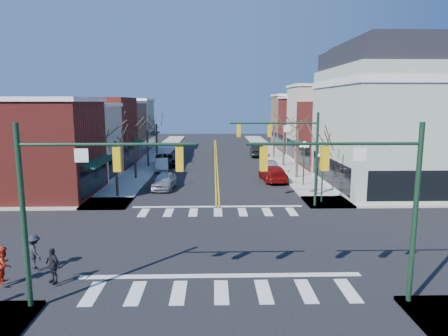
{
  "coord_description": "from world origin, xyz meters",
  "views": [
    {
      "loc": [
        -0.3,
        -21.95,
        7.91
      ],
      "look_at": [
        0.51,
        9.05,
        2.8
      ],
      "focal_mm": 32.0,
      "sensor_mm": 36.0,
      "label": 1
    }
  ],
  "objects": [
    {
      "name": "lamppost_corner",
      "position": [
        8.2,
        8.5,
        2.96
      ],
      "size": [
        0.36,
        0.36,
        4.33
      ],
      "color": "#14331E",
      "rests_on": "ground"
    },
    {
      "name": "tree_left_a",
      "position": [
        -8.4,
        11.0,
        2.38
      ],
      "size": [
        0.24,
        0.24,
        4.76
      ],
      "primitive_type": "cylinder",
      "color": "#382B21",
      "rests_on": "ground"
    },
    {
      "name": "bldg_left_brick_b",
      "position": [
        -15.5,
        27.5,
        4.25
      ],
      "size": [
        10.0,
        9.0,
        8.5
      ],
      "primitive_type": "cube",
      "color": "maroon",
      "rests_on": "ground"
    },
    {
      "name": "tree_right_a",
      "position": [
        8.4,
        11.0,
        2.31
      ],
      "size": [
        0.24,
        0.24,
        4.62
      ],
      "primitive_type": "cylinder",
      "color": "#382B21",
      "rests_on": "ground"
    },
    {
      "name": "traffic_mast_near_left",
      "position": [
        -5.55,
        -7.4,
        4.71
      ],
      "size": [
        6.6,
        0.28,
        7.2
      ],
      "color": "#14331E",
      "rests_on": "ground"
    },
    {
      "name": "bldg_right_brick_a",
      "position": [
        15.5,
        25.75,
        4.0
      ],
      "size": [
        10.0,
        8.5,
        8.0
      ],
      "primitive_type": "cube",
      "color": "maroon",
      "rests_on": "ground"
    },
    {
      "name": "sidewalk_left",
      "position": [
        -8.75,
        20.0,
        0.07
      ],
      "size": [
        3.5,
        70.0,
        0.15
      ],
      "primitive_type": "cube",
      "color": "#9E9B93",
      "rests_on": "ground"
    },
    {
      "name": "lamppost_midblock",
      "position": [
        8.2,
        15.0,
        2.96
      ],
      "size": [
        0.36,
        0.36,
        4.33
      ],
      "color": "#14331E",
      "rests_on": "ground"
    },
    {
      "name": "car_left_mid",
      "position": [
        -6.4,
        24.31,
        0.7
      ],
      "size": [
        2.05,
        4.43,
        1.41
      ],
      "primitive_type": "imported",
      "rotation": [
        0.0,
        0.0,
        0.14
      ],
      "color": "silver",
      "rests_on": "ground"
    },
    {
      "name": "car_right_near",
      "position": [
        5.72,
        17.68,
        0.8
      ],
      "size": [
        2.6,
        5.64,
        1.6
      ],
      "primitive_type": "imported",
      "rotation": [
        0.0,
        0.0,
        3.21
      ],
      "color": "maroon",
      "rests_on": "ground"
    },
    {
      "name": "bldg_right_stucco",
      "position": [
        15.5,
        33.5,
        5.0
      ],
      "size": [
        10.0,
        7.0,
        10.0
      ],
      "primitive_type": "cube",
      "color": "#B9B099",
      "rests_on": "ground"
    },
    {
      "name": "bldg_left_stucco_b",
      "position": [
        -15.5,
        43.5,
        4.1
      ],
      "size": [
        10.0,
        8.0,
        8.2
      ],
      "primitive_type": "cube",
      "color": "#B9B099",
      "rests_on": "ground"
    },
    {
      "name": "ground",
      "position": [
        0.0,
        0.0,
        0.0
      ],
      "size": [
        160.0,
        160.0,
        0.0
      ],
      "primitive_type": "plane",
      "color": "black",
      "rests_on": "ground"
    },
    {
      "name": "tree_left_c",
      "position": [
        -8.4,
        27.0,
        2.27
      ],
      "size": [
        0.24,
        0.24,
        4.55
      ],
      "primitive_type": "cylinder",
      "color": "#382B21",
      "rests_on": "ground"
    },
    {
      "name": "car_left_near",
      "position": [
        -4.87,
        14.28,
        0.77
      ],
      "size": [
        2.13,
        4.62,
        1.53
      ],
      "primitive_type": "imported",
      "rotation": [
        0.0,
        0.0,
        -0.07
      ],
      "color": "#B7B6BC",
      "rests_on": "ground"
    },
    {
      "name": "pedestrian_dark_a",
      "position": [
        -7.3,
        -5.41,
        0.94
      ],
      "size": [
        0.98,
        0.84,
        1.58
      ],
      "primitive_type": "imported",
      "rotation": [
        0.0,
        0.0,
        -0.61
      ],
      "color": "black",
      "rests_on": "sidewalk_left"
    },
    {
      "name": "car_right_far",
      "position": [
        6.07,
        36.37,
        0.83
      ],
      "size": [
        1.86,
        5.06,
        1.66
      ],
      "primitive_type": "imported",
      "rotation": [
        0.0,
        0.0,
        3.12
      ],
      "color": "black",
      "rests_on": "ground"
    },
    {
      "name": "bldg_right_tan",
      "position": [
        15.5,
        49.0,
        4.5
      ],
      "size": [
        10.0,
        8.0,
        9.0
      ],
      "primitive_type": "cube",
      "color": "#957552",
      "rests_on": "ground"
    },
    {
      "name": "car_left_far",
      "position": [
        -6.4,
        27.85,
        0.76
      ],
      "size": [
        3.25,
        5.79,
        1.53
      ],
      "primitive_type": "imported",
      "rotation": [
        0.0,
        0.0,
        0.13
      ],
      "color": "black",
      "rests_on": "ground"
    },
    {
      "name": "tree_right_b",
      "position": [
        8.4,
        19.0,
        2.59
      ],
      "size": [
        0.24,
        0.24,
        5.18
      ],
      "primitive_type": "cylinder",
      "color": "#382B21",
      "rests_on": "ground"
    },
    {
      "name": "victorian_corner",
      "position": [
        16.5,
        14.5,
        6.66
      ],
      "size": [
        12.25,
        14.25,
        13.3
      ],
      "color": "#ACBBA2",
      "rests_on": "ground"
    },
    {
      "name": "tree_left_b",
      "position": [
        -8.4,
        19.0,
        2.52
      ],
      "size": [
        0.24,
        0.24,
        5.04
      ],
      "primitive_type": "cylinder",
      "color": "#382B21",
      "rests_on": "ground"
    },
    {
      "name": "tree_right_d",
      "position": [
        8.4,
        35.0,
        2.48
      ],
      "size": [
        0.24,
        0.24,
        4.97
      ],
      "primitive_type": "cylinder",
      "color": "#382B21",
      "rests_on": "ground"
    },
    {
      "name": "traffic_mast_far_right",
      "position": [
        5.55,
        7.4,
        4.71
      ],
      "size": [
        6.6,
        0.28,
        7.2
      ],
      "color": "#14331E",
      "rests_on": "ground"
    },
    {
      "name": "bldg_left_stucco_a",
      "position": [
        -15.5,
        19.5,
        3.75
      ],
      "size": [
        10.0,
        7.0,
        7.5
      ],
      "primitive_type": "cube",
      "color": "#B9B099",
      "rests_on": "ground"
    },
    {
      "name": "car_right_mid",
      "position": [
        6.4,
        24.05,
        0.68
      ],
      "size": [
        1.64,
        4.02,
        1.36
      ],
      "primitive_type": "imported",
      "rotation": [
        0.0,
        0.0,
        3.14
      ],
      "color": "silver",
      "rests_on": "ground"
    },
    {
      "name": "tree_right_c",
      "position": [
        8.4,
        27.0,
        2.42
      ],
      "size": [
        0.24,
        0.24,
        4.83
      ],
      "primitive_type": "cylinder",
      "color": "#382B21",
      "rests_on": "ground"
    },
    {
      "name": "pedestrian_red_b",
      "position": [
        -9.4,
        -5.35,
        0.97
      ],
      "size": [
        0.73,
        0.88,
        1.64
      ],
      "primitive_type": "imported",
      "rotation": [
        0.0,
        0.0,
        1.72
      ],
      "color": "red",
      "rests_on": "sidewalk_left"
    },
    {
      "name": "sidewalk_right",
      "position": [
        8.75,
        20.0,
        0.07
      ],
      "size": [
        3.5,
        70.0,
        0.15
      ],
      "primitive_type": "cube",
      "color": "#9E9B93",
      "rests_on": "ground"
    },
    {
      "name": "bldg_left_brick_a",
      "position": [
        -15.5,
        11.75,
        4.0
      ],
      "size": [
        10.0,
        8.5,
        8.0
      ],
      "primitive_type": "cube",
      "color": "maroon",
      "rests_on": "ground"
    },
    {
      "name": "traffic_mast_near_right",
      "position": [
        5.55,
        -7.4,
        4.71
      ],
      "size": [
        6.6,
        0.28,
        7.2
      ],
      "color": "#14331E",
      "rests_on": "ground"
    },
    {
      "name": "bldg_right_brick_b",
      "position": [
        15.5,
        41.0,
        4.25
      ],
      "size": [
        10.0,
        8.0,
        8.5
      ],
      "primitive_type": "cube",
      "color": "maroon",
      "rests_on": "ground"
    },
    {
      "name": "bldg_left_tan",
      "position": [
        -15.5,
        35.75,
        3.9
      ],
      "size": [
        10.0,
        7.5,
        7.8
      ],
      "primitive_type": "cube",
      "color": "#957552",
      "rests_on": "ground"
    },
    {
      "name": "tree_left_d",
      "position": [
        -8.4,
        35.0,
        2.45
      ],
      "size": [
        0.24,
        0.24,
        4.9
      ],
      "primitive_type": "cylinder",
      "color": "#382B21",
      "rests_on": "ground"
    },
    {
      "name": "pedestrian_dark_b",
      "position": [
        -8.76,
        -3.86,
        0.97
      ],
      "size": [
        1.18,
        1.19,
        1.65
      ],
      "primitive_type": "imported",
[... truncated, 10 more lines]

